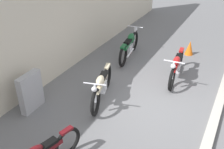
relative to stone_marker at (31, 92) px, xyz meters
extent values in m
plane|color=slate|center=(1.65, -2.93, -0.54)|extent=(40.00, 40.00, 0.00)
cube|color=beige|center=(1.65, 0.66, 1.14)|extent=(18.00, 0.30, 3.37)
cube|color=#B7B2A8|center=(1.65, -4.50, -0.48)|extent=(18.00, 0.24, 0.12)
cube|color=#9E9EA3|center=(0.00, 0.00, 0.00)|extent=(0.75, 0.22, 1.08)
cone|color=orange|center=(5.50, -2.94, -0.26)|extent=(0.32, 0.32, 0.55)
torus|color=black|center=(0.62, -1.64, -0.16)|extent=(0.75, 0.29, 0.75)
torus|color=black|center=(1.95, -1.26, -0.16)|extent=(0.75, 0.29, 0.75)
cube|color=silver|center=(1.33, -1.44, -0.14)|extent=(0.37, 0.29, 0.29)
cube|color=beige|center=(1.28, -1.45, 0.02)|extent=(1.04, 0.39, 0.12)
ellipsoid|color=beige|center=(1.11, -1.50, 0.20)|extent=(0.49, 0.32, 0.21)
cube|color=black|center=(1.46, -1.40, 0.15)|extent=(0.45, 0.29, 0.08)
cube|color=beige|center=(1.95, -1.26, 0.18)|extent=(0.35, 0.21, 0.06)
cylinder|color=silver|center=(0.62, -1.64, 0.12)|extent=(0.06, 0.06, 0.56)
cylinder|color=silver|center=(0.62, -1.64, 0.40)|extent=(0.20, 0.58, 0.04)
sphere|color=silver|center=(0.54, -1.66, 0.30)|extent=(0.14, 0.14, 0.14)
cylinder|color=silver|center=(1.50, -1.26, -0.22)|extent=(0.71, 0.26, 0.06)
torus|color=black|center=(2.72, -3.06, -0.16)|extent=(0.77, 0.16, 0.76)
torus|color=black|center=(4.13, -2.93, -0.16)|extent=(0.77, 0.16, 0.76)
cube|color=silver|center=(3.48, -2.99, -0.14)|extent=(0.35, 0.24, 0.29)
cube|color=#B21919|center=(3.42, -2.99, 0.03)|extent=(1.08, 0.20, 0.13)
ellipsoid|color=#B21919|center=(3.24, -3.01, 0.22)|extent=(0.48, 0.25, 0.21)
cube|color=black|center=(3.61, -2.98, 0.17)|extent=(0.43, 0.23, 0.08)
cube|color=#B21919|center=(4.13, -2.93, 0.20)|extent=(0.34, 0.16, 0.06)
cylinder|color=silver|center=(2.72, -3.06, 0.13)|extent=(0.06, 0.06, 0.57)
cylinder|color=silver|center=(2.72, -3.06, 0.42)|extent=(0.09, 0.61, 0.04)
sphere|color=silver|center=(2.64, -3.07, 0.31)|extent=(0.15, 0.15, 0.15)
cylinder|color=silver|center=(3.67, -2.85, -0.21)|extent=(0.73, 0.13, 0.06)
torus|color=black|center=(-0.87, -1.84, -0.19)|extent=(0.69, 0.24, 0.69)
cube|color=black|center=(-1.33, -1.73, 0.10)|extent=(0.41, 0.25, 0.08)
cube|color=#590F14|center=(-0.87, -1.84, 0.13)|extent=(0.32, 0.18, 0.06)
torus|color=black|center=(4.87, -0.88, -0.15)|extent=(0.79, 0.20, 0.79)
torus|color=black|center=(3.42, -1.08, -0.15)|extent=(0.79, 0.20, 0.79)
cube|color=silver|center=(4.09, -0.99, -0.12)|extent=(0.37, 0.26, 0.30)
cube|color=#145128|center=(4.14, -0.98, 0.05)|extent=(1.11, 0.26, 0.13)
ellipsoid|color=#145128|center=(4.34, -0.95, 0.24)|extent=(0.50, 0.28, 0.22)
cube|color=black|center=(3.95, -1.01, 0.19)|extent=(0.45, 0.25, 0.09)
cube|color=#145128|center=(3.42, -1.08, 0.22)|extent=(0.36, 0.18, 0.06)
cylinder|color=silver|center=(4.87, -0.88, 0.15)|extent=(0.06, 0.06, 0.59)
cylinder|color=silver|center=(4.87, -0.88, 0.45)|extent=(0.12, 0.63, 0.04)
sphere|color=silver|center=(4.95, -0.87, 0.34)|extent=(0.15, 0.15, 0.15)
cylinder|color=silver|center=(3.89, -1.15, -0.20)|extent=(0.76, 0.17, 0.06)
camera|label=1|loc=(-4.08, -4.63, 3.88)|focal=41.81mm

